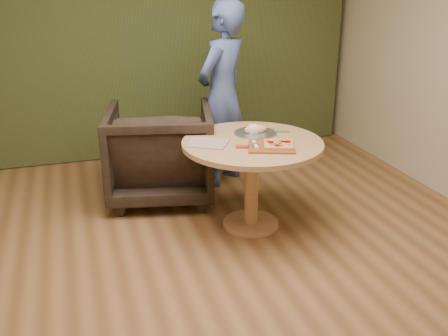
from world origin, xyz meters
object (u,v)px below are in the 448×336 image
object	(u,v)px
cutlery_roll	(255,145)
bread_roll	(254,129)
pizza_paddle	(270,147)
flatbread_pizza	(278,144)
armchair	(160,148)
pedestal_table	(252,158)
serving_tray	(255,133)
person_standing	(222,95)

from	to	relation	value
cutlery_roll	bread_roll	size ratio (longest dim) A/B	1.03
pizza_paddle	flatbread_pizza	size ratio (longest dim) A/B	1.68
armchair	pedestal_table	bearing A→B (deg)	138.93
pedestal_table	flatbread_pizza	xyz separation A→B (m)	(0.13, -0.21, 0.17)
cutlery_roll	bread_roll	distance (m)	0.36
serving_tray	cutlery_roll	bearing A→B (deg)	-111.13
armchair	person_standing	xyz separation A→B (m)	(0.66, 0.19, 0.41)
serving_tray	bread_roll	xyz separation A→B (m)	(-0.01, 0.00, 0.04)
bread_roll	person_standing	bearing A→B (deg)	90.99
armchair	flatbread_pizza	bearing A→B (deg)	138.03
serving_tray	pedestal_table	bearing A→B (deg)	-118.09
serving_tray	person_standing	world-z (taller)	person_standing
pedestal_table	serving_tray	distance (m)	0.24
cutlery_roll	pedestal_table	bearing A→B (deg)	87.78
pedestal_table	person_standing	size ratio (longest dim) A/B	0.63
pizza_paddle	pedestal_table	bearing A→B (deg)	129.43
cutlery_roll	person_standing	size ratio (longest dim) A/B	0.11
pedestal_table	flatbread_pizza	size ratio (longest dim) A/B	3.98
pedestal_table	person_standing	world-z (taller)	person_standing
cutlery_roll	pizza_paddle	bearing A→B (deg)	2.93
pizza_paddle	serving_tray	world-z (taller)	serving_tray
person_standing	pedestal_table	bearing A→B (deg)	47.00
bread_roll	armchair	bearing A→B (deg)	136.28
bread_roll	flatbread_pizza	bearing A→B (deg)	-81.81
pedestal_table	bread_roll	distance (m)	0.26
pizza_paddle	flatbread_pizza	bearing A→B (deg)	9.02
cutlery_roll	armchair	bearing A→B (deg)	131.25
pedestal_table	pizza_paddle	size ratio (longest dim) A/B	2.38
serving_tray	armchair	size ratio (longest dim) A/B	0.37
flatbread_pizza	cutlery_roll	distance (m)	0.18
cutlery_roll	person_standing	world-z (taller)	person_standing
pedestal_table	serving_tray	xyz separation A→B (m)	(0.09, 0.16, 0.15)
flatbread_pizza	cutlery_roll	world-z (taller)	flatbread_pizza
flatbread_pizza	armchair	distance (m)	1.29
flatbread_pizza	serving_tray	bearing A→B (deg)	96.85
pizza_paddle	cutlery_roll	world-z (taller)	cutlery_roll
cutlery_roll	armchair	world-z (taller)	armchair
cutlery_roll	flatbread_pizza	bearing A→B (deg)	2.02
pedestal_table	person_standing	distance (m)	1.04
cutlery_roll	person_standing	bearing A→B (deg)	96.72
serving_tray	person_standing	xyz separation A→B (m)	(-0.02, 0.84, 0.14)
pedestal_table	flatbread_pizza	bearing A→B (deg)	-58.04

